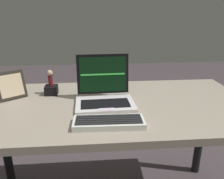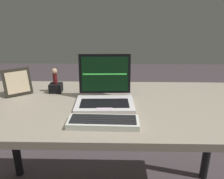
{
  "view_description": "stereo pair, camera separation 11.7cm",
  "coord_description": "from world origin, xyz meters",
  "px_view_note": "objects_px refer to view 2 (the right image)",
  "views": [
    {
      "loc": [
        -0.07,
        -1.1,
        1.23
      ],
      "look_at": [
        0.02,
        -0.01,
        0.83
      ],
      "focal_mm": 36.27,
      "sensor_mm": 36.0,
      "label": 1
    },
    {
      "loc": [
        0.04,
        -1.11,
        1.23
      ],
      "look_at": [
        0.02,
        -0.01,
        0.83
      ],
      "focal_mm": 36.27,
      "sensor_mm": 36.0,
      "label": 2
    }
  ],
  "objects_px": {
    "laptop_front": "(105,94)",
    "figurine_stand": "(56,88)",
    "external_keyboard": "(103,122)",
    "figurine": "(55,75)",
    "photo_frame": "(17,82)"
  },
  "relations": [
    {
      "from": "laptop_front",
      "to": "figurine_stand",
      "type": "xyz_separation_m",
      "value": [
        -0.3,
        0.16,
        -0.02
      ]
    },
    {
      "from": "figurine_stand",
      "to": "laptop_front",
      "type": "bearing_deg",
      "value": -27.52
    },
    {
      "from": "laptop_front",
      "to": "figurine_stand",
      "type": "distance_m",
      "value": 0.34
    },
    {
      "from": "photo_frame",
      "to": "figurine",
      "type": "distance_m",
      "value": 0.21
    },
    {
      "from": "photo_frame",
      "to": "laptop_front",
      "type": "bearing_deg",
      "value": -11.97
    },
    {
      "from": "photo_frame",
      "to": "figurine",
      "type": "bearing_deg",
      "value": 13.61
    },
    {
      "from": "photo_frame",
      "to": "figurine_stand",
      "type": "relative_size",
      "value": 2.19
    },
    {
      "from": "laptop_front",
      "to": "photo_frame",
      "type": "distance_m",
      "value": 0.52
    },
    {
      "from": "photo_frame",
      "to": "figurine_stand",
      "type": "bearing_deg",
      "value": 13.61
    },
    {
      "from": "figurine",
      "to": "figurine_stand",
      "type": "bearing_deg",
      "value": 0.0
    },
    {
      "from": "external_keyboard",
      "to": "figurine",
      "type": "bearing_deg",
      "value": 127.68
    },
    {
      "from": "figurine_stand",
      "to": "figurine",
      "type": "height_order",
      "value": "figurine"
    },
    {
      "from": "laptop_front",
      "to": "figurine",
      "type": "distance_m",
      "value": 0.35
    },
    {
      "from": "photo_frame",
      "to": "figurine",
      "type": "relative_size",
      "value": 1.66
    },
    {
      "from": "laptop_front",
      "to": "external_keyboard",
      "type": "bearing_deg",
      "value": -88.44
    }
  ]
}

